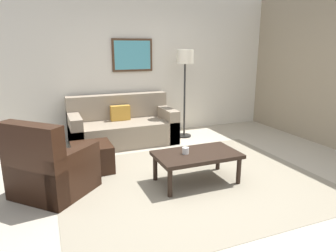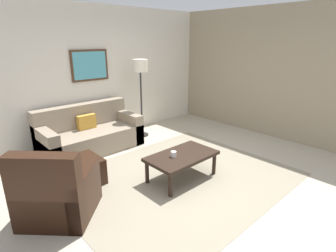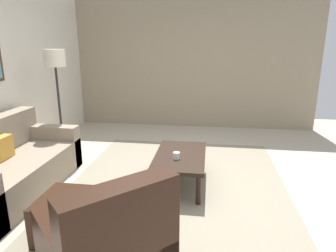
# 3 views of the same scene
# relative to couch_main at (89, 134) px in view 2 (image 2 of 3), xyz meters

# --- Properties ---
(ground_plane) EXTENTS (8.00, 8.00, 0.00)m
(ground_plane) POSITION_rel_couch_main_xyz_m (0.44, -2.09, -0.30)
(ground_plane) COLOR #B2A893
(rear_partition) EXTENTS (6.00, 0.12, 2.80)m
(rear_partition) POSITION_rel_couch_main_xyz_m (0.44, 0.51, 1.10)
(rear_partition) COLOR silver
(rear_partition) RESTS_ON ground_plane
(stone_feature_panel) EXTENTS (0.12, 5.20, 2.80)m
(stone_feature_panel) POSITION_rel_couch_main_xyz_m (3.44, -2.09, 1.10)
(stone_feature_panel) COLOR gray
(stone_feature_panel) RESTS_ON ground_plane
(area_rug) EXTENTS (3.45, 2.79, 0.01)m
(area_rug) POSITION_rel_couch_main_xyz_m (0.44, -2.09, -0.29)
(area_rug) COLOR gray
(area_rug) RESTS_ON ground_plane
(couch_main) EXTENTS (1.92, 0.92, 0.88)m
(couch_main) POSITION_rel_couch_main_xyz_m (0.00, 0.00, 0.00)
(couch_main) COLOR gray
(couch_main) RESTS_ON ground_plane
(armchair_leather) EXTENTS (1.13, 1.13, 0.95)m
(armchair_leather) POSITION_rel_couch_main_xyz_m (-1.32, -1.78, 0.01)
(armchair_leather) COLOR black
(armchair_leather) RESTS_ON ground_plane
(ottoman) EXTENTS (0.56, 0.56, 0.40)m
(ottoman) POSITION_rel_couch_main_xyz_m (-0.74, -1.20, -0.10)
(ottoman) COLOR black
(ottoman) RESTS_ON ground_plane
(coffee_table) EXTENTS (1.10, 0.64, 0.41)m
(coffee_table) POSITION_rel_couch_main_xyz_m (0.49, -2.12, 0.06)
(coffee_table) COLOR black
(coffee_table) RESTS_ON ground_plane
(cup) EXTENTS (0.09, 0.09, 0.08)m
(cup) POSITION_rel_couch_main_xyz_m (0.34, -2.08, 0.16)
(cup) COLOR white
(cup) RESTS_ON coffee_table
(lamp_standing) EXTENTS (0.32, 0.32, 1.71)m
(lamp_standing) POSITION_rel_couch_main_xyz_m (1.25, -0.12, 1.11)
(lamp_standing) COLOR black
(lamp_standing) RESTS_ON ground_plane
(framed_artwork) EXTENTS (0.80, 0.04, 0.63)m
(framed_artwork) POSITION_rel_couch_main_xyz_m (0.37, 0.42, 1.31)
(framed_artwork) COLOR #472D1C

